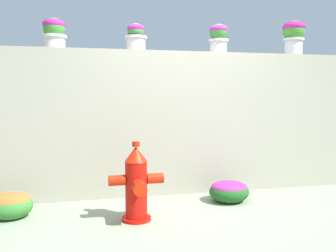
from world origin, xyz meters
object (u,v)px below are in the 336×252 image
object	(u,v)px
potted_plant_1	(54,32)
potted_plant_4	(294,34)
fire_hydrant	(136,185)
flower_bush_right	(10,204)
potted_plant_2	(136,36)
potted_plant_3	(219,36)
flower_bush_left	(229,190)

from	to	relation	value
potted_plant_1	potted_plant_4	distance (m)	3.15
potted_plant_1	fire_hydrant	xyz separation A→B (m)	(0.83, -1.03, -1.64)
potted_plant_4	flower_bush_right	distance (m)	4.12
potted_plant_1	potted_plant_2	bearing A→B (deg)	-0.91
potted_plant_1	potted_plant_3	distance (m)	2.06
potted_plant_4	fire_hydrant	size ratio (longest dim) A/B	0.60
potted_plant_1	potted_plant_3	size ratio (longest dim) A/B	0.97
potted_plant_3	flower_bush_right	distance (m)	3.17
potted_plant_4	flower_bush_right	world-z (taller)	potted_plant_4
flower_bush_left	flower_bush_right	xyz separation A→B (m)	(-2.40, -0.03, 0.01)
potted_plant_1	potted_plant_2	world-z (taller)	potted_plant_1
fire_hydrant	flower_bush_left	world-z (taller)	fire_hydrant
potted_plant_1	flower_bush_left	distance (m)	2.80
potted_plant_3	potted_plant_4	world-z (taller)	potted_plant_4
flower_bush_left	flower_bush_right	bearing A→B (deg)	-179.23
flower_bush_right	potted_plant_4	bearing A→B (deg)	10.22
potted_plant_2	potted_plant_4	world-z (taller)	potted_plant_4
potted_plant_4	flower_bush_left	world-z (taller)	potted_plant_4
potted_plant_1	flower_bush_right	size ratio (longest dim) A/B	0.84
potted_plant_1	flower_bush_left	world-z (taller)	potted_plant_1
flower_bush_left	flower_bush_right	size ratio (longest dim) A/B	1.08
potted_plant_3	fire_hydrant	distance (m)	2.29
potted_plant_3	flower_bush_right	xyz separation A→B (m)	(-2.48, -0.64, -1.87)
potted_plant_1	fire_hydrant	bearing A→B (deg)	-51.32
potted_plant_3	flower_bush_right	world-z (taller)	potted_plant_3
fire_hydrant	flower_bush_right	xyz separation A→B (m)	(-1.25, 0.37, -0.22)
flower_bush_left	potted_plant_2	bearing A→B (deg)	148.59
fire_hydrant	flower_bush_left	size ratio (longest dim) A/B	1.67
fire_hydrant	flower_bush_right	bearing A→B (deg)	163.60
potted_plant_1	potted_plant_4	world-z (taller)	potted_plant_4
potted_plant_4	fire_hydrant	xyz separation A→B (m)	(-2.33, -1.01, -1.72)
potted_plant_2	potted_plant_3	distance (m)	1.09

